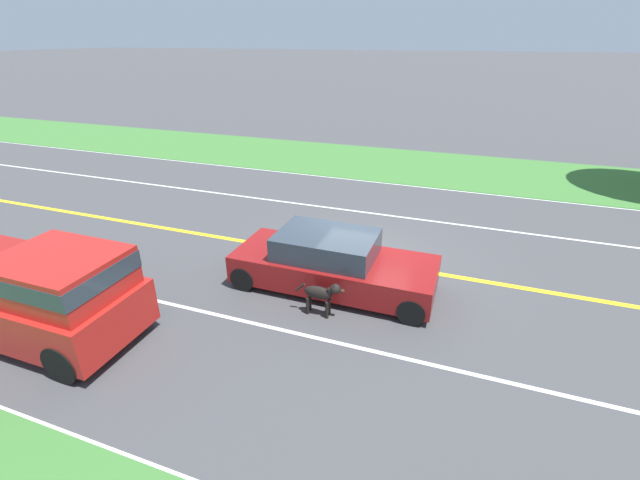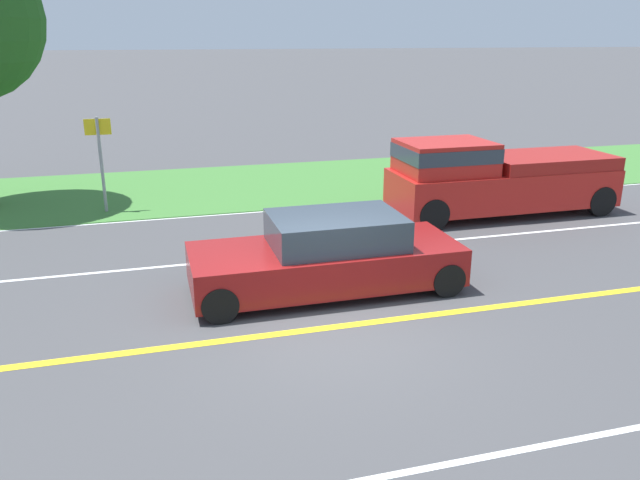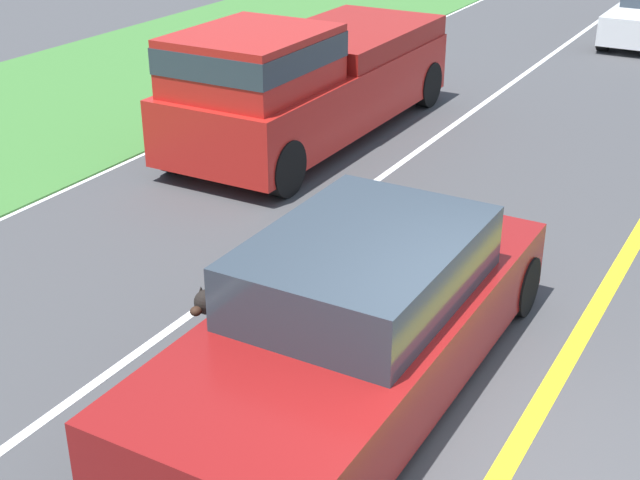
% 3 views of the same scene
% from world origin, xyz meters
% --- Properties ---
extents(ground_plane, '(400.00, 400.00, 0.00)m').
position_xyz_m(ground_plane, '(0.00, 0.00, 0.00)').
color(ground_plane, '#424244').
extents(centre_divider_line, '(0.18, 160.00, 0.01)m').
position_xyz_m(centre_divider_line, '(0.00, 0.00, 0.00)').
color(centre_divider_line, yellow).
rests_on(centre_divider_line, ground).
extents(lane_dash_same_dir, '(0.10, 160.00, 0.01)m').
position_xyz_m(lane_dash_same_dir, '(3.50, 0.00, 0.00)').
color(lane_dash_same_dir, white).
rests_on(lane_dash_same_dir, ground).
extents(ego_car, '(1.89, 4.78, 1.39)m').
position_xyz_m(ego_car, '(1.51, -0.34, 0.64)').
color(ego_car, maroon).
rests_on(ego_car, ground).
extents(dog, '(0.23, 1.14, 0.86)m').
position_xyz_m(dog, '(2.70, -0.17, 0.55)').
color(dog, black).
rests_on(dog, ground).
extents(pickup_truck, '(2.01, 5.71, 1.93)m').
position_xyz_m(pickup_truck, '(5.21, -5.80, 0.97)').
color(pickup_truck, red).
rests_on(pickup_truck, ground).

